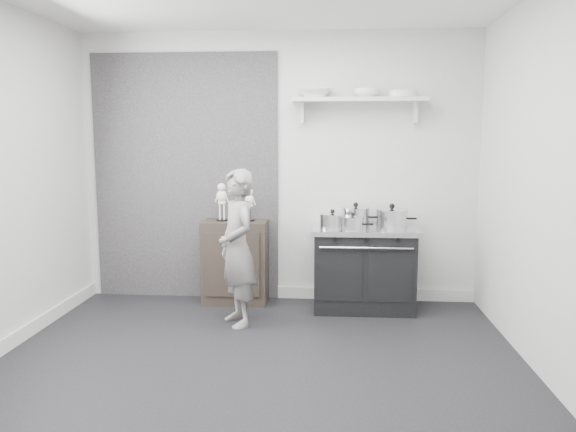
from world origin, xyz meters
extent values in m
plane|color=black|center=(0.00, 0.00, 0.00)|extent=(4.00, 4.00, 0.00)
cube|color=beige|center=(0.00, 1.80, 1.35)|extent=(4.00, 0.02, 2.70)
cube|color=beige|center=(0.00, -1.80, 1.35)|extent=(4.00, 0.02, 2.70)
cube|color=beige|center=(2.00, 0.00, 1.35)|extent=(0.02, 3.60, 2.70)
cube|color=black|center=(-0.95, 1.79, 1.25)|extent=(1.90, 0.02, 2.50)
cube|color=silver|center=(1.00, 1.78, 0.06)|extent=(2.00, 0.03, 0.12)
cube|color=silver|center=(0.80, 1.67, 2.02)|extent=(1.30, 0.26, 0.04)
cube|color=silver|center=(0.25, 1.74, 1.90)|extent=(0.03, 0.12, 0.20)
cube|color=silver|center=(1.35, 1.74, 1.90)|extent=(0.03, 0.12, 0.20)
cube|color=black|center=(0.86, 1.48, 0.38)|extent=(0.95, 0.57, 0.76)
cube|color=silver|center=(0.86, 1.48, 0.78)|extent=(1.00, 0.61, 0.05)
cube|color=black|center=(0.64, 1.20, 0.40)|extent=(0.40, 0.02, 0.49)
cube|color=black|center=(1.09, 1.20, 0.40)|extent=(0.40, 0.02, 0.49)
cylinder|color=silver|center=(0.86, 1.17, 0.66)|extent=(0.85, 0.02, 0.02)
cylinder|color=black|center=(0.58, 1.18, 0.74)|extent=(0.04, 0.03, 0.04)
cylinder|color=black|center=(0.86, 1.18, 0.74)|extent=(0.04, 0.03, 0.04)
cylinder|color=black|center=(1.15, 1.18, 0.74)|extent=(0.04, 0.03, 0.04)
cube|color=black|center=(-0.42, 1.61, 0.42)|extent=(0.64, 0.37, 0.83)
imported|color=slate|center=(-0.28, 0.93, 0.69)|extent=(0.54, 0.60, 1.39)
cylinder|color=silver|center=(0.55, 1.39, 0.87)|extent=(0.24, 0.24, 0.13)
cylinder|color=silver|center=(0.55, 1.39, 0.94)|extent=(0.25, 0.25, 0.01)
sphere|color=black|center=(0.55, 1.39, 0.97)|extent=(0.04, 0.04, 0.04)
cylinder|color=black|center=(0.71, 1.39, 0.87)|extent=(0.10, 0.02, 0.02)
cylinder|color=silver|center=(0.78, 1.60, 0.88)|extent=(0.27, 0.27, 0.16)
cylinder|color=silver|center=(0.78, 1.60, 0.97)|extent=(0.28, 0.28, 0.01)
sphere|color=black|center=(0.78, 1.60, 1.01)|extent=(0.05, 0.05, 0.05)
cylinder|color=black|center=(0.96, 1.60, 0.88)|extent=(0.10, 0.02, 0.02)
cylinder|color=silver|center=(1.13, 1.57, 0.88)|extent=(0.30, 0.30, 0.15)
cylinder|color=silver|center=(1.13, 1.57, 0.96)|extent=(0.31, 0.31, 0.01)
sphere|color=black|center=(1.13, 1.57, 1.00)|extent=(0.05, 0.05, 0.05)
cylinder|color=black|center=(1.32, 1.57, 0.88)|extent=(0.10, 0.02, 0.02)
cylinder|color=silver|center=(0.74, 1.31, 0.86)|extent=(0.20, 0.20, 0.11)
cylinder|color=silver|center=(0.74, 1.31, 0.92)|extent=(0.21, 0.21, 0.01)
sphere|color=black|center=(0.74, 1.31, 0.95)|extent=(0.04, 0.04, 0.04)
cylinder|color=black|center=(0.88, 1.31, 0.86)|extent=(0.10, 0.02, 0.02)
imported|color=white|center=(0.37, 1.67, 2.08)|extent=(0.34, 0.34, 0.08)
imported|color=white|center=(0.87, 1.67, 2.08)|extent=(0.25, 0.25, 0.08)
cylinder|color=silver|center=(1.22, 1.67, 2.07)|extent=(0.28, 0.28, 0.06)
camera|label=1|loc=(0.52, -3.87, 1.66)|focal=35.00mm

